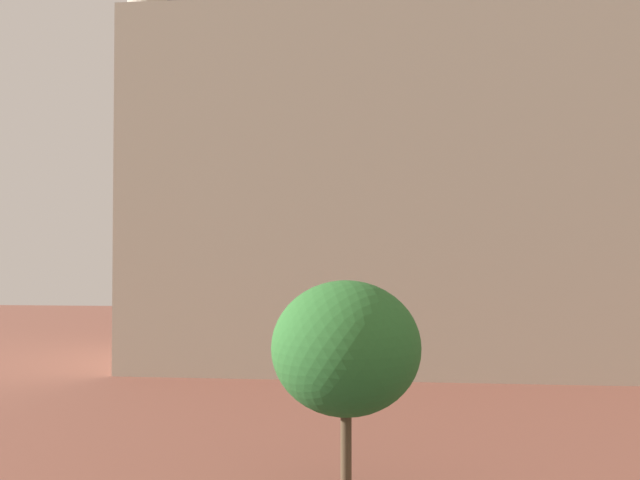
{
  "coord_description": "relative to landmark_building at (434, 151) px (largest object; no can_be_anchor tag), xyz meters",
  "views": [
    {
      "loc": [
        1.12,
        1.34,
        5.52
      ],
      "look_at": [
        0.06,
        12.27,
        5.79
      ],
      "focal_mm": 36.19,
      "sensor_mm": 36.0,
      "label": 1
    }
  ],
  "objects": [
    {
      "name": "tree_curb_far",
      "position": [
        -3.45,
        -19.5,
        -7.45
      ],
      "size": [
        3.26,
        3.26,
        4.99
      ],
      "color": "brown",
      "rests_on": "ground_plane"
    },
    {
      "name": "landmark_building",
      "position": [
        0.0,
        0.0,
        0.0
      ],
      "size": [
        29.12,
        10.47,
        36.95
      ],
      "color": "#B2A893",
      "rests_on": "ground_plane"
    }
  ]
}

